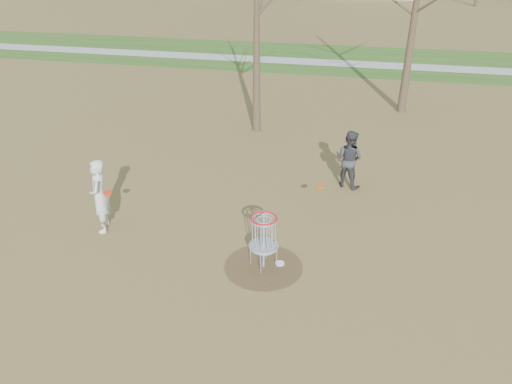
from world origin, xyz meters
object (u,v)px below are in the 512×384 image
player_standing (99,196)px  player_throwing (349,159)px  disc_grounded (280,263)px  disc_golf_basket (264,233)px

player_standing → player_throwing: player_standing is taller
player_throwing → disc_grounded: bearing=97.3°
player_standing → disc_grounded: player_standing is taller
player_standing → disc_golf_basket: bearing=60.8°
player_throwing → disc_grounded: size_ratio=7.91×
player_standing → player_throwing: size_ratio=1.10×
player_standing → disc_golf_basket: size_ratio=1.42×
player_standing → player_throwing: (5.93, 3.82, -0.09)m
disc_grounded → disc_golf_basket: 0.98m
player_throwing → disc_golf_basket: (-1.62, -4.53, 0.04)m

